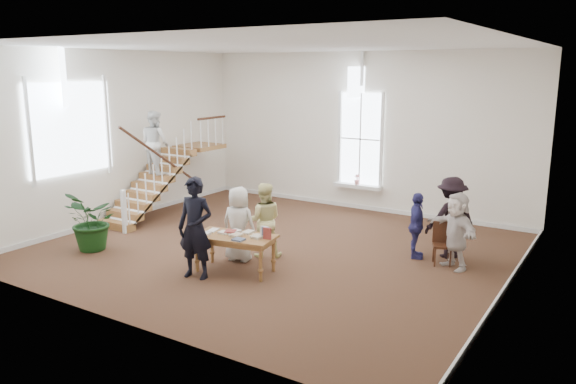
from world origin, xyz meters
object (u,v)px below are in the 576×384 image
Objects in this scene: elderly_woman at (239,224)px; floor_plant at (93,221)px; woman_cluster_a at (416,226)px; police_officer at (195,228)px; woman_cluster_b at (451,217)px; side_chair at (442,241)px; woman_cluster_c at (456,231)px; person_yellow at (264,220)px; library_table at (235,239)px.

elderly_woman is 3.40m from floor_plant.
police_officer is at bearing 118.14° from woman_cluster_a.
elderly_woman is 0.90× the size of woman_cluster_b.
police_officer is at bearing -162.45° from side_chair.
police_officer is 1.25× the size of woman_cluster_c.
side_chair is (-0.31, 0.14, -0.31)m from woman_cluster_c.
person_yellow is 3.28m from woman_cluster_a.
woman_cluster_a reaches higher than side_chair.
police_officer is at bearing -2.80° from woman_cluster_b.
library_table is 4.32m from side_chair.
police_officer reaches higher than person_yellow.
police_officer reaches higher than woman_cluster_b.
floor_plant is (-3.48, -1.71, -0.14)m from person_yellow.
woman_cluster_a is 0.93m from woman_cluster_c.
library_table is 4.66m from woman_cluster_b.
woman_cluster_c is 7.88m from floor_plant.
elderly_woman reaches higher than floor_plant.
library_table is 1.06× the size of person_yellow.
person_yellow is (0.30, 0.50, 0.01)m from elderly_woman.
floor_plant is 7.66m from side_chair.
police_officer is 5.11m from side_chair.
person_yellow reaches higher than library_table.
woman_cluster_a reaches higher than library_table.
floor_plant is (-6.31, -3.36, -0.04)m from woman_cluster_a.
woman_cluster_a is 0.64m from side_chair.
elderly_woman is 0.58m from person_yellow.
police_officer is 5.44m from woman_cluster_b.
side_chair reaches higher than library_table.
person_yellow reaches higher than floor_plant.
woman_cluster_c is at bearing -162.67° from elderly_woman.
elderly_woman is 1.18× the size of floor_plant.
elderly_woman is 1.81× the size of side_chair.
woman_cluster_c is (4.04, 1.95, -0.00)m from elderly_woman.
woman_cluster_b is 1.11× the size of woman_cluster_c.
police_officer reaches higher than elderly_woman.
library_table is 0.87× the size of police_officer.
woman_cluster_a is 1.06× the size of floor_plant.
elderly_woman is (0.10, 1.25, -0.20)m from police_officer.
woman_cluster_b is at bearing 178.36° from person_yellow.
floor_plant is 1.53× the size of side_chair.
woman_cluster_b is 2.00× the size of side_chair.
woman_cluster_c is at bearing 26.60° from police_officer.
floor_plant is at bearing -19.04° from woman_cluster_b.
woman_cluster_c is (3.74, 1.45, -0.02)m from person_yellow.
woman_cluster_b is 0.65m from side_chair.
side_chair is (0.59, -0.06, -0.23)m from woman_cluster_a.
elderly_woman is at bearing 74.28° from police_officer.
floor_plant is at bearing 168.12° from police_officer.
person_yellow is 3.88m from floor_plant.
elderly_woman is at bearing 110.71° from library_table.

